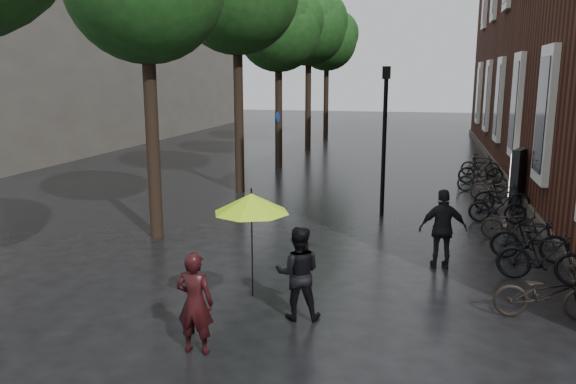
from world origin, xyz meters
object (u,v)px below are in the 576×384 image
(person_burgundy, at_px, (195,303))
(ad_lightbox, at_px, (519,177))
(lamp_post, at_px, (385,127))
(pedestrian_walking, at_px, (443,229))
(person_black, at_px, (298,273))
(parked_bicycles, at_px, (502,203))

(person_burgundy, bearing_deg, ad_lightbox, -118.18)
(ad_lightbox, height_order, lamp_post, lamp_post)
(pedestrian_walking, bearing_deg, person_black, 42.66)
(person_burgundy, distance_m, person_black, 1.94)
(person_burgundy, bearing_deg, lamp_post, -102.88)
(pedestrian_walking, bearing_deg, person_burgundy, 42.34)
(person_burgundy, distance_m, lamp_post, 9.46)
(parked_bicycles, xyz_separation_m, lamp_post, (-3.35, -0.31, 2.12))
(person_burgundy, xyz_separation_m, lamp_post, (2.01, 9.06, 1.82))
(person_black, height_order, pedestrian_walking, pedestrian_walking)
(pedestrian_walking, height_order, parked_bicycles, pedestrian_walking)
(person_black, bearing_deg, person_burgundy, 41.17)
(parked_bicycles, bearing_deg, pedestrian_walking, -110.78)
(pedestrian_walking, bearing_deg, parked_bicycles, -121.18)
(lamp_post, bearing_deg, pedestrian_walking, -69.90)
(ad_lightbox, relative_size, lamp_post, 0.42)
(person_burgundy, relative_size, lamp_post, 0.36)
(person_black, distance_m, pedestrian_walking, 4.00)
(lamp_post, bearing_deg, parked_bicycles, 5.29)
(person_black, xyz_separation_m, pedestrian_walking, (2.40, 3.19, 0.06))
(ad_lightbox, bearing_deg, parked_bicycles, -84.94)
(pedestrian_walking, relative_size, lamp_post, 0.40)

